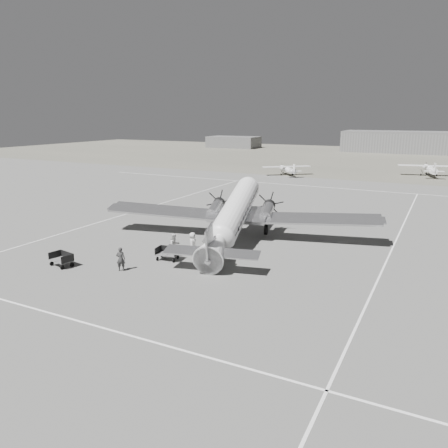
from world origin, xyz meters
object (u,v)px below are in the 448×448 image
(ground_crew, at_px, (121,259))
(passenger, at_px, (193,243))
(baggage_cart_far, at_px, (61,260))
(ramp_agent, at_px, (175,245))
(hangar_main, at_px, (413,142))
(light_plane_left, at_px, (287,170))
(shed_secondary, at_px, (234,142))
(dc3_airliner, at_px, (234,216))
(baggage_cart_near, at_px, (168,254))
(light_plane_right, at_px, (429,170))

(ground_crew, xyz_separation_m, passenger, (2.73, 5.95, 0.03))
(baggage_cart_far, relative_size, ramp_agent, 0.96)
(hangar_main, xyz_separation_m, light_plane_left, (-17.34, -68.87, -2.29))
(ramp_agent, distance_m, passenger, 1.58)
(shed_secondary, height_order, ramp_agent, shed_secondary)
(hangar_main, height_order, baggage_cart_far, hangar_main)
(baggage_cart_far, height_order, ramp_agent, ramp_agent)
(dc3_airliner, bearing_deg, baggage_cart_near, -123.91)
(light_plane_left, distance_m, ramp_agent, 53.32)
(passenger, bearing_deg, shed_secondary, 2.56)
(light_plane_right, bearing_deg, ground_crew, -117.80)
(light_plane_left, xyz_separation_m, ground_crew, (6.71, -57.43, -0.08))
(light_plane_left, height_order, light_plane_right, light_plane_right)
(light_plane_right, relative_size, passenger, 6.00)
(shed_secondary, bearing_deg, dc3_airliner, -64.11)
(hangar_main, xyz_separation_m, ground_crew, (-10.63, -126.30, -2.37))
(light_plane_left, xyz_separation_m, passenger, (9.44, -51.48, -0.06))
(baggage_cart_far, bearing_deg, ramp_agent, 53.91)
(light_plane_left, distance_m, ground_crew, 57.82)
(shed_secondary, distance_m, light_plane_left, 76.81)
(ramp_agent, bearing_deg, baggage_cart_far, 158.59)
(light_plane_right, bearing_deg, dc3_airliner, -116.45)
(dc3_airliner, xyz_separation_m, ramp_agent, (-2.60, -5.95, -1.56))
(hangar_main, height_order, shed_secondary, hangar_main)
(shed_secondary, xyz_separation_m, light_plane_right, (67.53, -52.51, -0.81))
(dc3_airliner, distance_m, light_plane_right, 59.71)
(shed_secondary, relative_size, light_plane_right, 1.57)
(light_plane_right, relative_size, baggage_cart_near, 6.13)
(baggage_cart_far, bearing_deg, light_plane_right, 82.54)
(baggage_cart_far, distance_m, ramp_agent, 8.92)
(light_plane_right, xyz_separation_m, baggage_cart_far, (-22.97, -70.12, -0.65))
(light_plane_left, distance_m, light_plane_right, 27.35)
(light_plane_left, relative_size, ground_crew, 5.25)
(baggage_cart_near, height_order, passenger, passenger)
(passenger, bearing_deg, ramp_agent, 116.74)
(hangar_main, xyz_separation_m, light_plane_right, (7.53, -57.51, -2.11))
(ramp_agent, bearing_deg, shed_secondary, 49.02)
(light_plane_right, distance_m, ground_crew, 71.15)
(ramp_agent, xyz_separation_m, passenger, (1.05, 1.18, -0.03))
(dc3_airliner, xyz_separation_m, baggage_cart_far, (-9.09, -12.05, -2.01))
(baggage_cart_near, relative_size, passenger, 0.98)
(ground_crew, distance_m, passenger, 6.55)
(ground_crew, bearing_deg, passenger, -143.07)
(light_plane_left, bearing_deg, passenger, -118.42)
(baggage_cart_far, bearing_deg, dc3_airliner, 63.66)
(light_plane_right, bearing_deg, ramp_agent, -117.45)
(baggage_cart_near, distance_m, ground_crew, 4.10)
(ground_crew, bearing_deg, hangar_main, -123.25)
(shed_secondary, bearing_deg, light_plane_left, -56.26)
(dc3_airliner, bearing_deg, ramp_agent, -127.23)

